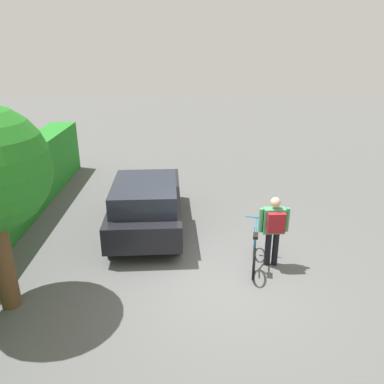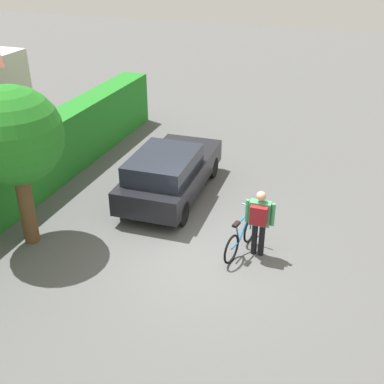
# 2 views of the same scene
# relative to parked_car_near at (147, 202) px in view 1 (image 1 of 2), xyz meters

# --- Properties ---
(ground_plane) EXTENTS (60.00, 60.00, 0.00)m
(ground_plane) POSITION_rel_parked_car_near_xyz_m (-2.32, -1.65, -0.74)
(ground_plane) COLOR #555555
(parked_car_near) EXTENTS (4.15, 1.87, 1.42)m
(parked_car_near) POSITION_rel_parked_car_near_xyz_m (0.00, 0.00, 0.00)
(parked_car_near) COLOR black
(parked_car_near) RESTS_ON ground
(bicycle) EXTENTS (1.60, 0.53, 0.95)m
(bicycle) POSITION_rel_parked_car_near_xyz_m (-1.85, -2.48, -0.37)
(bicycle) COLOR black
(bicycle) RESTS_ON ground
(person_rider) EXTENTS (0.35, 0.65, 1.59)m
(person_rider) POSITION_rel_parked_car_near_xyz_m (-1.85, -2.85, 0.21)
(person_rider) COLOR black
(person_rider) RESTS_ON ground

